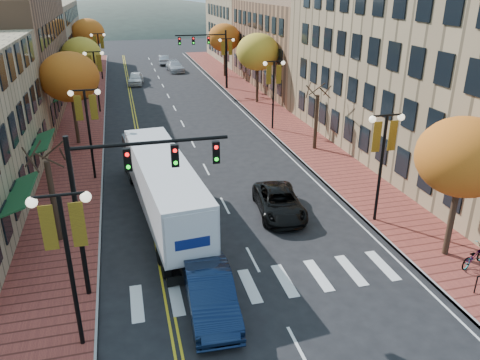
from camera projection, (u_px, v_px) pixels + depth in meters
ground at (280, 312)px, 18.60m from camera, size 200.00×200.00×0.00m
sidewalk_left at (84, 117)px, 45.51m from camera, size 4.00×85.00×0.15m
sidewalk_right at (261, 106)px, 49.63m from camera, size 4.00×85.00×0.15m
building_left_far at (32, 38)px, 67.29m from camera, size 12.00×26.00×9.50m
building_right_near at (452, 51)px, 34.20m from camera, size 15.00×28.00×15.00m
building_right_mid at (312, 45)px, 58.38m from camera, size 15.00×24.00×10.00m
building_right_far at (262, 26)px, 77.81m from camera, size 15.00×20.00×11.00m
tree_left_a at (54, 202)px, 22.80m from camera, size 0.28×0.28×4.20m
tree_left_b at (70, 77)px, 35.83m from camera, size 4.48×4.48×7.21m
tree_left_c at (81, 54)px, 50.26m from camera, size 4.16×4.16×6.69m
tree_left_d at (88, 33)px, 66.11m from camera, size 4.61×4.61×7.42m
tree_right_a at (464, 157)px, 20.48m from camera, size 4.16×4.16×6.69m
tree_right_b at (316, 122)px, 35.85m from camera, size 0.28×0.28×4.20m
tree_right_c at (258, 52)px, 48.89m from camera, size 4.48×4.48×7.21m
tree_right_d at (224, 38)px, 63.22m from camera, size 4.35×4.35×7.00m
lamp_left_a at (66, 243)px, 15.21m from camera, size 1.96×0.36×6.05m
lamp_left_b at (87, 117)px, 29.49m from camera, size 1.96×0.36×6.05m
lamp_left_c at (95, 70)px, 45.55m from camera, size 1.96×0.36×6.05m
lamp_left_d at (99, 47)px, 61.61m from camera, size 1.96×0.36×6.05m
lamp_right_a at (383, 148)px, 24.00m from camera, size 1.96×0.36×6.05m
lamp_right_b at (274, 82)px, 40.07m from camera, size 1.96×0.36×6.05m
lamp_right_c at (227, 53)px, 56.13m from camera, size 1.96×0.36×6.05m
traffic_mast_near at (125, 184)px, 18.10m from camera, size 6.10×0.35×7.00m
traffic_mast_far at (210, 49)px, 55.42m from camera, size 6.10×0.34×7.00m
semi_truck at (160, 180)px, 25.55m from camera, size 3.68×15.01×3.72m
navy_sedan at (210, 293)px, 18.36m from camera, size 1.99×5.16×1.68m
black_suv at (279, 202)px, 26.29m from camera, size 2.94×5.39×1.43m
car_far_white at (136, 78)px, 60.18m from camera, size 2.35×4.68×1.53m
car_far_silver at (175, 66)px, 68.99m from camera, size 2.49×5.34×1.51m
car_far_oncoming at (164, 60)px, 75.01m from camera, size 1.84×4.51×1.45m
bicycle at (474, 256)px, 21.26m from camera, size 1.99×1.30×0.99m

